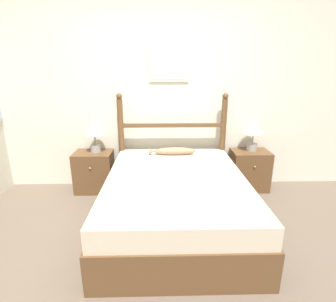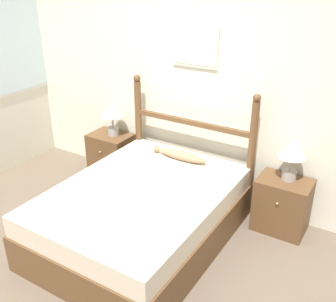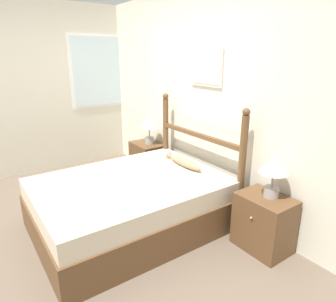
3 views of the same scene
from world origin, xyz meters
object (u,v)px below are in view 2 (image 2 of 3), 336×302
Objects in this scene: table_lamp_left at (112,112)px; fish_pillow at (181,155)px; bed at (142,215)px; nightstand_left at (111,155)px; nightstand_right at (282,205)px; table_lamp_right at (293,151)px.

fish_pillow is at bearing -9.06° from table_lamp_left.
bed is 3.54× the size of nightstand_left.
table_lamp_left reaches higher than nightstand_left.
fish_pillow reaches higher than nightstand_right.
nightstand_right is 0.90× the size of fish_pillow.
table_lamp_left reaches higher than fish_pillow.
bed is 4.63× the size of table_lamp_left.
bed is at bearing -140.50° from table_lamp_right.
table_lamp_left is 1.00× the size of table_lamp_right.
table_lamp_left is at bearing 179.44° from nightstand_right.
nightstand_left is 1.00× the size of nightstand_right.
table_lamp_right is (2.14, 0.04, 0.57)m from nightstand_left.
nightstand_right is 1.31× the size of table_lamp_left.
nightstand_left is 1.12m from fish_pillow.
table_lamp_left is (-2.08, 0.02, 0.57)m from nightstand_right.
table_lamp_right is at bearing 39.50° from bed.
table_lamp_left reaches higher than bed.
nightstand_left is 0.90× the size of fish_pillow.
table_lamp_left is (-1.02, 0.87, 0.57)m from bed.
nightstand_left and nightstand_right have the same top height.
table_lamp_right is at bearing 0.41° from table_lamp_left.
table_lamp_right is (0.02, 0.04, 0.57)m from nightstand_right.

